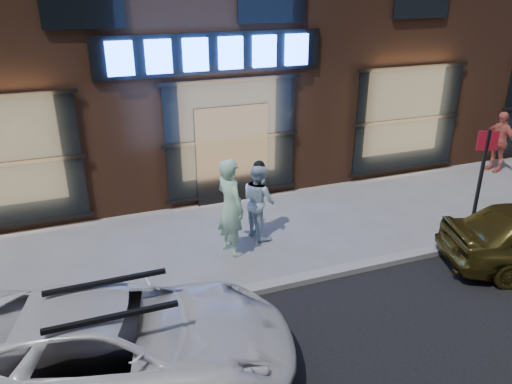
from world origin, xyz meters
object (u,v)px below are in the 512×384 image
(passerby, at_px, (499,141))
(sign_post, at_px, (481,177))
(man_cap, at_px, (259,200))
(white_suv, at_px, (115,344))
(man_bowtie, at_px, (230,207))

(passerby, relative_size, sign_post, 0.70)
(man_cap, distance_m, white_suv, 4.72)
(white_suv, relative_size, sign_post, 1.96)
(man_bowtie, distance_m, white_suv, 3.83)
(man_bowtie, relative_size, man_cap, 1.22)
(white_suv, bearing_deg, man_cap, -31.45)
(white_suv, bearing_deg, man_bowtie, -28.25)
(sign_post, bearing_deg, man_bowtie, -173.73)
(man_cap, bearing_deg, sign_post, -127.75)
(man_bowtie, height_order, white_suv, man_bowtie)
(passerby, bearing_deg, white_suv, -77.94)
(man_bowtie, height_order, sign_post, sign_post)
(passerby, bearing_deg, sign_post, -60.45)
(man_cap, distance_m, passerby, 7.89)
(man_bowtie, relative_size, white_suv, 0.42)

